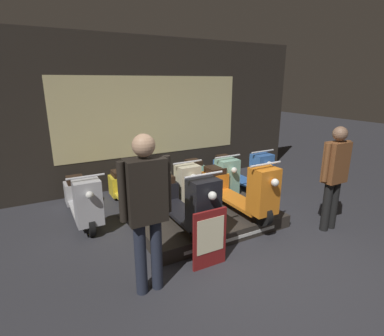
{
  "coord_description": "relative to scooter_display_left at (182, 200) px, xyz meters",
  "views": [
    {
      "loc": [
        -2.45,
        -2.51,
        2.3
      ],
      "look_at": [
        -0.03,
        1.9,
        0.83
      ],
      "focal_mm": 28.0,
      "sensor_mm": 36.0,
      "label": 1
    }
  ],
  "objects": [
    {
      "name": "ground_plane",
      "position": [
        0.58,
        -1.19,
        -0.58
      ],
      "size": [
        30.0,
        30.0,
        0.0
      ],
      "primitive_type": "plane",
      "color": "#2D2D33"
    },
    {
      "name": "shop_wall_back",
      "position": [
        0.58,
        2.56,
        1.01
      ],
      "size": [
        7.65,
        0.09,
        3.2
      ],
      "color": "#28231E",
      "rests_on": "ground_plane"
    },
    {
      "name": "display_platform",
      "position": [
        0.51,
        0.05,
        -0.48
      ],
      "size": [
        2.29,
        1.29,
        0.21
      ],
      "color": "#2D2823",
      "rests_on": "ground_plane"
    },
    {
      "name": "scooter_display_left",
      "position": [
        0.0,
        0.0,
        0.0
      ],
      "size": [
        0.55,
        1.78,
        0.96
      ],
      "color": "black",
      "rests_on": "display_platform"
    },
    {
      "name": "scooter_display_right",
      "position": [
        1.03,
        0.0,
        0.0
      ],
      "size": [
        0.55,
        1.78,
        0.96
      ],
      "color": "black",
      "rests_on": "display_platform"
    },
    {
      "name": "scooter_backrow_0",
      "position": [
        -1.23,
        1.31,
        -0.21
      ],
      "size": [
        0.55,
        1.78,
        0.96
      ],
      "color": "black",
      "rests_on": "ground_plane"
    },
    {
      "name": "scooter_backrow_1",
      "position": [
        -0.38,
        1.31,
        -0.21
      ],
      "size": [
        0.55,
        1.78,
        0.96
      ],
      "color": "black",
      "rests_on": "ground_plane"
    },
    {
      "name": "scooter_backrow_2",
      "position": [
        0.46,
        1.31,
        -0.21
      ],
      "size": [
        0.55,
        1.78,
        0.96
      ],
      "color": "black",
      "rests_on": "ground_plane"
    },
    {
      "name": "scooter_backrow_3",
      "position": [
        1.31,
        1.31,
        -0.21
      ],
      "size": [
        0.55,
        1.78,
        0.96
      ],
      "color": "black",
      "rests_on": "ground_plane"
    },
    {
      "name": "scooter_backrow_4",
      "position": [
        2.16,
        1.31,
        -0.21
      ],
      "size": [
        0.55,
        1.78,
        0.96
      ],
      "color": "black",
      "rests_on": "ground_plane"
    },
    {
      "name": "person_left_browsing",
      "position": [
        -0.89,
        -0.92,
        0.48
      ],
      "size": [
        0.57,
        0.23,
        1.8
      ],
      "color": "#232838",
      "rests_on": "ground_plane"
    },
    {
      "name": "person_right_browsing",
      "position": [
        2.15,
        -0.92,
        0.37
      ],
      "size": [
        0.53,
        0.22,
        1.66
      ],
      "color": "black",
      "rests_on": "ground_plane"
    },
    {
      "name": "price_sign_board",
      "position": [
        -0.06,
        -0.87,
        -0.19
      ],
      "size": [
        0.47,
        0.04,
        0.78
      ],
      "color": "maroon",
      "rests_on": "ground_plane"
    }
  ]
}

